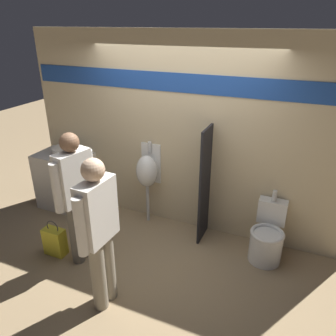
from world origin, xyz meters
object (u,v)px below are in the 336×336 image
toilet (267,238)px  cell_phone (71,159)px  person_with_lanyard (76,194)px  shopping_bag (55,241)px  sink_basin (67,150)px  urinal_near_counter (147,171)px  person_in_vest (99,230)px

toilet → cell_phone: bearing=-178.6°
person_with_lanyard → shopping_bag: (-0.38, -0.08, -0.74)m
sink_basin → urinal_near_counter: (1.35, 0.08, -0.14)m
shopping_bag → urinal_near_counter: bearing=58.0°
urinal_near_counter → person_in_vest: person_in_vest is taller
toilet → person_in_vest: 2.14m
cell_phone → toilet: 2.97m
sink_basin → cell_phone: sink_basin is taller
cell_phone → shopping_bag: bearing=-67.0°
sink_basin → toilet: 3.17m
shopping_bag → toilet: bearing=22.1°
cell_phone → urinal_near_counter: bearing=12.3°
sink_basin → shopping_bag: (0.60, -1.11, -0.77)m
urinal_near_counter → person_with_lanyard: size_ratio=0.73×
sink_basin → person_with_lanyard: person_with_lanyard is taller
person_in_vest → person_with_lanyard: bearing=56.1°
sink_basin → person_with_lanyard: bearing=-46.6°
sink_basin → cell_phone: size_ratio=3.07×
person_in_vest → shopping_bag: 1.34m
urinal_near_counter → person_in_vest: size_ratio=0.73×
cell_phone → person_with_lanyard: 1.16m
sink_basin → urinal_near_counter: urinal_near_counter is taller
person_with_lanyard → toilet: bearing=-54.3°
sink_basin → cell_phone: 0.27m
toilet → shopping_bag: 2.70m
sink_basin → person_in_vest: size_ratio=0.26×
person_in_vest → person_with_lanyard: person_with_lanyard is taller
urinal_near_counter → shopping_bag: 1.54m
toilet → sink_basin: bearing=178.2°
sink_basin → toilet: (3.10, -0.10, -0.67)m
toilet → shopping_bag: (-2.50, -1.01, -0.10)m
cell_phone → person_in_vest: (1.44, -1.36, 0.02)m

